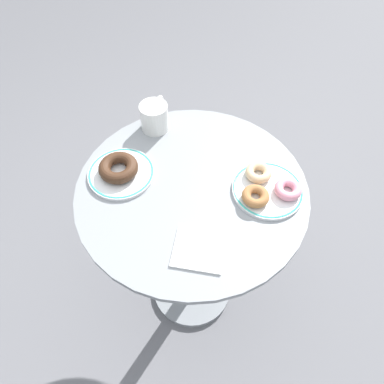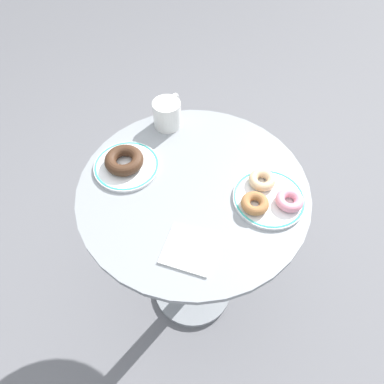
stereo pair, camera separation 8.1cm
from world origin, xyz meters
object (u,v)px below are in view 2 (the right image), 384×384
(paper_napkin, at_px, (189,250))
(coffee_mug, at_px, (168,113))
(cafe_table, at_px, (193,230))
(donut_pink_frosted, at_px, (289,200))
(plate_left, at_px, (127,165))
(donut_chocolate, at_px, (124,160))
(donut_glazed, at_px, (262,180))
(plate_right, at_px, (269,198))
(donut_cinnamon, at_px, (255,203))

(paper_napkin, relative_size, coffee_mug, 0.98)
(cafe_table, distance_m, donut_pink_frosted, 0.37)
(donut_pink_frosted, distance_m, coffee_mug, 0.47)
(plate_left, bearing_deg, donut_chocolate, -142.29)
(donut_glazed, bearing_deg, cafe_table, -157.05)
(plate_right, height_order, paper_napkin, plate_right)
(cafe_table, bearing_deg, donut_cinnamon, -2.97)
(donut_glazed, bearing_deg, donut_chocolate, -169.06)
(donut_chocolate, bearing_deg, cafe_table, 0.19)
(paper_napkin, bearing_deg, cafe_table, 107.93)
(cafe_table, relative_size, paper_napkin, 6.05)
(donut_pink_frosted, distance_m, paper_napkin, 0.30)
(donut_chocolate, height_order, donut_glazed, donut_chocolate)
(donut_glazed, relative_size, paper_napkin, 0.60)
(coffee_mug, bearing_deg, donut_chocolate, -102.00)
(cafe_table, distance_m, donut_cinnamon, 0.32)
(donut_chocolate, bearing_deg, donut_glazed, 10.94)
(cafe_table, bearing_deg, donut_glazed, 22.95)
(plate_right, height_order, donut_chocolate, donut_chocolate)
(cafe_table, height_order, paper_napkin, paper_napkin)
(cafe_table, bearing_deg, donut_pink_frosted, 7.23)
(plate_left, xyz_separation_m, donut_glazed, (0.39, 0.07, 0.02))
(plate_left, distance_m, donut_chocolate, 0.02)
(plate_left, distance_m, donut_pink_frosted, 0.47)
(cafe_table, distance_m, plate_right, 0.32)
(plate_right, xyz_separation_m, donut_chocolate, (-0.42, -0.03, 0.02))
(plate_left, height_order, donut_pink_frosted, donut_pink_frosted)
(donut_chocolate, xyz_separation_m, coffee_mug, (0.05, 0.22, 0.02))
(cafe_table, bearing_deg, donut_chocolate, -179.81)
(plate_left, distance_m, donut_glazed, 0.39)
(cafe_table, distance_m, coffee_mug, 0.39)
(donut_pink_frosted, bearing_deg, plate_left, -176.33)
(donut_cinnamon, bearing_deg, donut_chocolate, 178.75)
(donut_glazed, distance_m, donut_cinnamon, 0.08)
(plate_left, xyz_separation_m, donut_cinnamon, (0.39, -0.01, 0.02))
(donut_chocolate, distance_m, coffee_mug, 0.22)
(plate_left, bearing_deg, paper_napkin, -35.29)
(donut_glazed, height_order, coffee_mug, coffee_mug)
(plate_right, bearing_deg, paper_napkin, -123.81)
(cafe_table, relative_size, plate_right, 3.82)
(donut_pink_frosted, xyz_separation_m, donut_glazed, (-0.09, 0.04, 0.00))
(plate_right, bearing_deg, donut_glazed, 128.29)
(cafe_table, height_order, coffee_mug, coffee_mug)
(plate_right, distance_m, donut_pink_frosted, 0.06)
(coffee_mug, bearing_deg, paper_napkin, -60.36)
(cafe_table, relative_size, coffee_mug, 5.94)
(donut_cinnamon, height_order, paper_napkin, donut_cinnamon)
(plate_right, distance_m, paper_napkin, 0.27)
(donut_cinnamon, bearing_deg, paper_napkin, -123.23)
(donut_cinnamon, bearing_deg, plate_right, 53.87)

